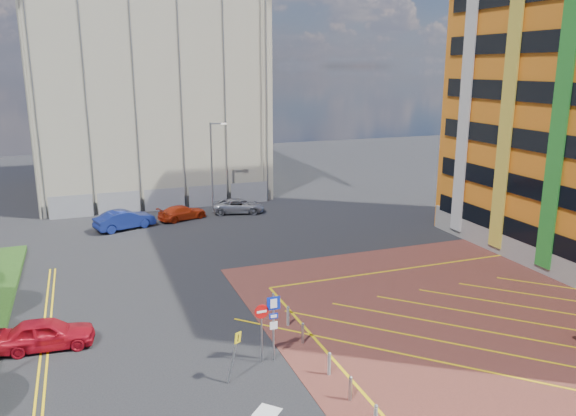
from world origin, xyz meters
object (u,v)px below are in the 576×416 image
sign_cluster (269,321)px  car_blue_back (125,220)px  car_red_back (182,212)px  lamp_back (213,164)px  car_silver_back (239,206)px  warning_sign (235,351)px  car_red_left (47,333)px

sign_cluster → car_blue_back: (-4.25, 23.90, -1.17)m
car_blue_back → car_red_back: size_ratio=1.13×
lamp_back → car_silver_back: 4.40m
car_blue_back → car_silver_back: bearing=-97.8°
car_red_back → car_silver_back: size_ratio=0.92×
warning_sign → car_red_back: size_ratio=0.53×
warning_sign → car_silver_back: 27.91m
lamp_back → car_blue_back: bearing=-158.8°
car_red_left → car_silver_back: (15.04, 20.95, -0.08)m
lamp_back → car_silver_back: lamp_back is taller
lamp_back → car_red_back: 5.23m
car_red_back → car_silver_back: 5.16m
warning_sign → car_red_left: bearing=141.6°
lamp_back → car_red_left: lamp_back is taller
sign_cluster → car_red_left: 10.52m
lamp_back → car_blue_back: size_ratio=1.68×
car_silver_back → lamp_back: bearing=71.0°
sign_cluster → car_red_back: 25.25m
sign_cluster → warning_sign: sign_cluster is taller
car_blue_back → car_silver_back: 10.16m
warning_sign → car_blue_back: warning_sign is taller
car_blue_back → car_red_back: car_blue_back is taller
sign_cluster → car_red_back: bearing=88.6°
car_red_back → car_silver_back: (5.14, 0.51, 0.03)m
warning_sign → car_red_back: warning_sign is taller
car_blue_back → car_red_back: bearing=-93.1°
lamp_back → car_red_back: lamp_back is taller
car_silver_back → warning_sign: bearing=178.6°
car_blue_back → car_silver_back: size_ratio=1.04×
sign_cluster → car_red_left: bearing=152.8°
sign_cluster → car_silver_back: 26.39m
sign_cluster → warning_sign: 2.24m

